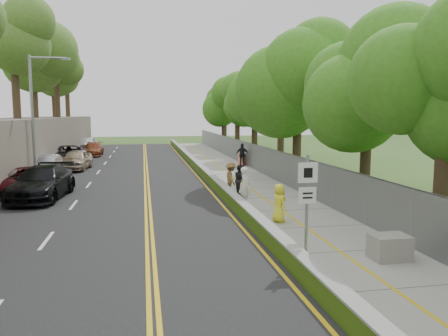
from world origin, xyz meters
TOP-DOWN VIEW (x-y plane):
  - ground at (0.00, 0.00)m, footprint 140.00×140.00m
  - road at (-5.40, 15.00)m, footprint 11.20×66.00m
  - sidewalk at (2.55, 15.00)m, footprint 4.20×66.00m
  - jersey_barrier at (0.25, 15.00)m, footprint 0.42×66.00m
  - chainlink_fence at (4.65, 15.00)m, footprint 0.04×66.00m
  - trees_fenceside at (7.00, 15.00)m, footprint 7.00×66.00m
  - streetlight at (-10.46, 14.00)m, footprint 2.52×0.22m
  - signpost at (1.05, -3.02)m, footprint 0.62×0.09m
  - construction_barrel at (4.30, 20.40)m, footprint 0.61×0.61m
  - concrete_block at (3.33, -3.93)m, footprint 1.11×0.84m
  - car_2 at (-10.20, 9.83)m, footprint 2.81×5.24m
  - car_3 at (-9.00, 7.97)m, footprint 2.86×5.92m
  - car_4 at (-9.00, 19.79)m, footprint 2.27×4.75m
  - car_5 at (-10.60, 16.70)m, footprint 1.62×4.40m
  - car_6 at (-10.24, 23.85)m, footprint 3.01×5.91m
  - car_7 at (-9.00, 31.20)m, footprint 1.92×4.68m
  - car_8 at (-10.43, 38.81)m, footprint 2.13×4.79m
  - painter_0 at (1.45, 1.00)m, footprint 0.67×0.86m
  - painter_1 at (0.75, 3.92)m, footprint 0.63×0.79m
  - painter_2 at (1.22, 7.05)m, footprint 0.74×0.89m
  - painter_3 at (0.75, 7.29)m, footprint 0.71×1.16m
  - person_far at (4.20, 19.61)m, footprint 1.20×0.83m

SIDE VIEW (x-z plane):
  - ground at x=0.00m, z-range 0.00..0.00m
  - road at x=-5.40m, z-range 0.00..0.04m
  - sidewalk at x=2.55m, z-range 0.00..0.05m
  - jersey_barrier at x=0.25m, z-range 0.00..0.60m
  - concrete_block at x=3.33m, z-range 0.05..0.79m
  - construction_barrel at x=4.30m, z-range 0.05..1.04m
  - car_7 at x=-9.00m, z-range 0.04..1.40m
  - car_2 at x=-10.20m, z-range 0.04..1.44m
  - car_5 at x=-10.60m, z-range 0.04..1.48m
  - car_4 at x=-9.00m, z-range 0.04..1.61m
  - painter_0 at x=1.45m, z-range 0.05..1.60m
  - car_6 at x=-10.24m, z-range 0.04..1.64m
  - car_8 at x=-10.43m, z-range 0.04..1.64m
  - painter_2 at x=1.22m, z-range 0.05..1.68m
  - car_3 at x=-9.00m, z-range 0.04..1.70m
  - painter_3 at x=0.75m, z-range 0.05..1.78m
  - painter_1 at x=0.75m, z-range 0.05..1.94m
  - person_far at x=4.20m, z-range 0.05..1.95m
  - chainlink_fence at x=4.65m, z-range 0.00..2.00m
  - signpost at x=1.05m, z-range 0.41..3.51m
  - streetlight at x=-10.46m, z-range 0.64..8.64m
  - trees_fenceside at x=7.00m, z-range 0.00..14.00m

